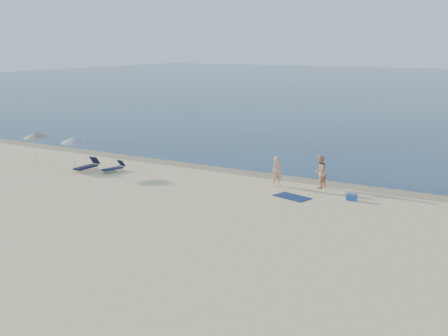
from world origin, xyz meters
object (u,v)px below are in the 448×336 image
Objects in this scene: person_left at (277,171)px; person_right at (320,172)px; blue_cooler at (352,197)px; umbrella_near at (75,139)px.

person_right is at bearing -26.23° from person_left.
person_right is 3.06m from blue_cooler.
person_right reaches higher than person_left.
blue_cooler is 0.21× the size of umbrella_near.
person_right is 15.79m from umbrella_near.
person_left is 0.91× the size of person_right.
umbrella_near is at bearing -172.15° from blue_cooler.
umbrella_near is (-13.03, -2.91, 1.18)m from person_left.
person_right is at bearing 7.02° from umbrella_near.
person_left reaches higher than blue_cooler.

